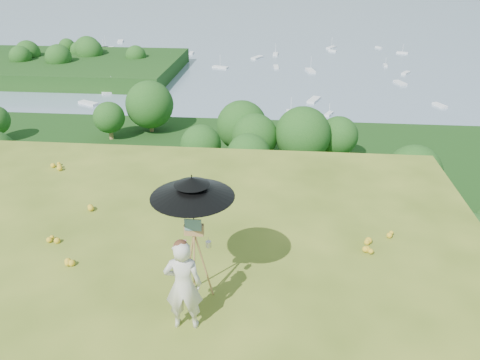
{
  "coord_description": "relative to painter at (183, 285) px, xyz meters",
  "views": [
    {
      "loc": [
        2.71,
        -5.59,
        5.17
      ],
      "look_at": [
        1.93,
        2.8,
        1.05
      ],
      "focal_mm": 35.0,
      "sensor_mm": 36.0,
      "label": 1
    }
  ],
  "objects": [
    {
      "name": "bay_water",
      "position": [
        -1.37,
        240.2,
        -34.77
      ],
      "size": [
        700.0,
        700.0,
        0.0
      ],
      "primitive_type": "plane",
      "color": "#7694A8",
      "rests_on": "ground"
    },
    {
      "name": "peninsula",
      "position": [
        -76.37,
        155.2,
        -29.77
      ],
      "size": [
        90.0,
        60.0,
        12.0
      ],
      "primitive_type": null,
      "color": "black",
      "rests_on": "bay_water"
    },
    {
      "name": "forest_slope",
      "position": [
        -1.37,
        35.2,
        -29.77
      ],
      "size": [
        140.0,
        56.0,
        22.0
      ],
      "primitive_type": "cube",
      "color": "black",
      "rests_on": "bay_water"
    },
    {
      "name": "harbor_town",
      "position": [
        -1.37,
        75.2,
        -30.27
      ],
      "size": [
        110.0,
        22.0,
        5.0
      ],
      "primitive_type": null,
      "color": "silver",
      "rests_on": "shoreline_tier"
    },
    {
      "name": "ground",
      "position": [
        -1.37,
        0.2,
        -0.77
      ],
      "size": [
        14.0,
        14.0,
        0.0
      ],
      "primitive_type": "plane",
      "color": "#50661D",
      "rests_on": "ground"
    },
    {
      "name": "moored_boats",
      "position": [
        -13.87,
        161.2,
        -34.42
      ],
      "size": [
        140.0,
        140.0,
        0.7
      ],
      "primitive_type": null,
      "color": "white",
      "rests_on": "bay_water"
    },
    {
      "name": "painter_cap",
      "position": [
        0.0,
        0.0,
        0.72
      ],
      "size": [
        0.21,
        0.25,
        0.1
      ],
      "primitive_type": null,
      "rotation": [
        0.0,
        0.0,
        0.01
      ],
      "color": "#C26A7A",
      "rests_on": "painter"
    },
    {
      "name": "field_easel",
      "position": [
        0.07,
        0.61,
        0.02
      ],
      "size": [
        0.6,
        0.6,
        1.57
      ],
      "primitive_type": null,
      "rotation": [
        0.0,
        0.0,
        -0.01
      ],
      "color": "#AB8748",
      "rests_on": "ground"
    },
    {
      "name": "sun_umbrella",
      "position": [
        0.07,
        0.64,
        1.01
      ],
      "size": [
        1.32,
        1.32,
        0.97
      ],
      "primitive_type": null,
      "rotation": [
        0.0,
        0.0,
        -0.04
      ],
      "color": "black",
      "rests_on": "field_easel"
    },
    {
      "name": "painter",
      "position": [
        0.0,
        0.0,
        0.0
      ],
      "size": [
        0.59,
        0.41,
        1.53
      ],
      "primitive_type": "imported",
      "rotation": [
        0.0,
        0.0,
        3.23
      ],
      "color": "silver",
      "rests_on": "ground"
    },
    {
      "name": "shoreline_tier",
      "position": [
        -1.37,
        75.2,
        -36.77
      ],
      "size": [
        170.0,
        28.0,
        8.0
      ],
      "primitive_type": "cube",
      "color": "#6E6858",
      "rests_on": "bay_water"
    },
    {
      "name": "slope_trees",
      "position": [
        -1.37,
        35.2,
        -15.77
      ],
      "size": [
        110.0,
        50.0,
        6.0
      ],
      "primitive_type": null,
      "color": "#144415",
      "rests_on": "forest_slope"
    },
    {
      "name": "wildflowers",
      "position": [
        -1.37,
        0.45,
        -0.71
      ],
      "size": [
        10.0,
        10.5,
        0.12
      ],
      "primitive_type": null,
      "color": "gold",
      "rests_on": "ground"
    }
  ]
}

